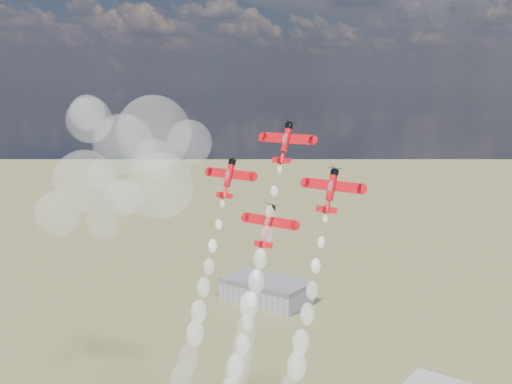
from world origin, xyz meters
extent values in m
cube|color=gray|center=(-120.00, 180.00, 5.00)|extent=(50.00, 28.00, 10.00)
cube|color=#595B60|center=(-120.00, 180.00, 11.50)|extent=(50.00, 28.00, 3.00)
cylinder|color=red|center=(-2.70, 18.13, 115.28)|extent=(1.60, 3.65, 6.12)
cylinder|color=black|center=(-2.70, 19.30, 118.26)|extent=(1.83, 2.12, 1.73)
cube|color=red|center=(-2.70, 18.63, 115.46)|extent=(13.94, 1.06, 2.22)
cube|color=white|center=(-6.47, 18.76, 115.41)|extent=(5.49, 0.26, 0.60)
cube|color=white|center=(1.07, 18.76, 115.41)|extent=(5.49, 0.26, 0.60)
cube|color=red|center=(-2.70, 16.11, 110.55)|extent=(5.03, 0.58, 1.22)
cube|color=red|center=(-2.70, 15.23, 110.65)|extent=(0.16, 2.35, 2.09)
ellipsoid|color=silver|center=(-2.70, 17.51, 115.40)|extent=(1.26, 2.07, 3.05)
cone|color=red|center=(-2.70, 16.55, 111.36)|extent=(1.60, 2.57, 3.35)
cylinder|color=red|center=(-16.84, 14.54, 106.05)|extent=(1.60, 3.65, 6.12)
cylinder|color=black|center=(-16.84, 15.70, 109.04)|extent=(1.83, 2.12, 1.73)
cube|color=red|center=(-16.84, 15.04, 106.23)|extent=(13.94, 1.06, 2.22)
cube|color=white|center=(-20.62, 15.17, 106.18)|extent=(5.49, 0.26, 0.60)
cube|color=white|center=(-13.07, 15.17, 106.18)|extent=(5.49, 0.26, 0.60)
cube|color=red|center=(-16.84, 12.52, 101.32)|extent=(5.03, 0.58, 1.22)
cube|color=red|center=(-16.84, 11.63, 101.42)|extent=(0.16, 2.35, 2.09)
ellipsoid|color=silver|center=(-16.84, 13.91, 106.18)|extent=(1.26, 2.07, 3.05)
cone|color=red|center=(-16.84, 12.95, 102.13)|extent=(1.60, 2.57, 3.35)
cylinder|color=red|center=(11.45, 14.54, 106.05)|extent=(1.60, 3.65, 6.12)
cylinder|color=black|center=(11.45, 15.70, 109.04)|extent=(1.83, 2.12, 1.73)
cube|color=red|center=(11.45, 15.04, 106.23)|extent=(13.94, 1.06, 2.22)
cube|color=white|center=(7.68, 15.17, 106.18)|extent=(5.49, 0.26, 0.60)
cube|color=white|center=(15.22, 15.17, 106.18)|extent=(5.49, 0.26, 0.60)
cube|color=red|center=(11.45, 12.52, 101.32)|extent=(5.03, 0.58, 1.22)
cube|color=red|center=(11.45, 11.63, 101.42)|extent=(0.16, 2.35, 2.09)
ellipsoid|color=silver|center=(11.45, 13.91, 106.18)|extent=(1.26, 2.07, 3.05)
cone|color=red|center=(11.45, 12.95, 102.13)|extent=(1.60, 2.57, 3.35)
cylinder|color=red|center=(-2.70, 10.95, 96.83)|extent=(1.60, 3.65, 6.12)
cylinder|color=black|center=(-2.70, 12.11, 99.81)|extent=(1.83, 2.12, 1.73)
cube|color=red|center=(-2.70, 11.45, 97.00)|extent=(13.94, 1.06, 2.22)
cube|color=white|center=(-6.47, 11.57, 96.95)|extent=(5.49, 0.26, 0.60)
cube|color=white|center=(1.07, 11.57, 96.95)|extent=(5.49, 0.26, 0.60)
cube|color=red|center=(-2.70, 8.92, 92.09)|extent=(5.03, 0.58, 1.22)
cube|color=red|center=(-2.70, 8.04, 92.19)|extent=(0.16, 2.35, 2.09)
ellipsoid|color=silver|center=(-2.70, 10.32, 96.95)|extent=(1.26, 2.07, 3.05)
cone|color=red|center=(-2.70, 9.36, 92.91)|extent=(1.60, 2.57, 3.35)
sphere|color=white|center=(-2.65, 15.43, 108.56)|extent=(1.04, 1.04, 1.04)
sphere|color=white|center=(-2.85, 13.50, 103.73)|extent=(1.50, 1.50, 1.50)
sphere|color=white|center=(-2.69, 11.57, 99.09)|extent=(1.96, 1.96, 1.96)
sphere|color=white|center=(-2.47, 10.08, 94.15)|extent=(2.42, 2.42, 2.42)
sphere|color=white|center=(-2.65, 7.61, 89.04)|extent=(2.88, 2.88, 2.88)
sphere|color=white|center=(-2.52, 5.92, 84.12)|extent=(3.34, 3.34, 3.34)
sphere|color=white|center=(-3.07, 3.82, 78.93)|extent=(3.80, 3.80, 3.80)
sphere|color=white|center=(-2.56, 2.14, 74.00)|extent=(4.26, 4.26, 4.26)
sphere|color=white|center=(-2.66, 0.92, 69.52)|extent=(4.72, 4.72, 4.72)
sphere|color=white|center=(-2.65, -1.23, 65.04)|extent=(5.18, 5.18, 5.18)
sphere|color=white|center=(-16.93, 11.90, 99.33)|extent=(1.04, 1.04, 1.04)
sphere|color=white|center=(-16.77, 10.20, 94.51)|extent=(1.50, 1.50, 1.50)
sphere|color=white|center=(-17.07, 8.14, 89.54)|extent=(1.96, 1.96, 1.96)
sphere|color=white|center=(-16.92, 6.51, 84.77)|extent=(2.42, 2.42, 2.42)
sphere|color=white|center=(-17.12, 4.57, 80.22)|extent=(2.88, 2.88, 2.88)
sphere|color=white|center=(-16.57, 2.06, 74.88)|extent=(3.34, 3.34, 3.34)
sphere|color=white|center=(-16.48, 0.52, 69.93)|extent=(3.80, 3.80, 3.80)
sphere|color=white|center=(-16.50, -1.88, 64.74)|extent=(4.26, 4.26, 4.26)
sphere|color=white|center=(-17.40, -3.30, 59.94)|extent=(4.72, 4.72, 4.72)
sphere|color=white|center=(11.44, 12.03, 99.34)|extent=(1.04, 1.04, 1.04)
sphere|color=white|center=(11.63, 10.10, 94.57)|extent=(1.50, 1.50, 1.50)
sphere|color=white|center=(11.41, 8.32, 89.69)|extent=(1.96, 1.96, 1.96)
sphere|color=white|center=(11.63, 6.52, 84.77)|extent=(2.42, 2.42, 2.42)
sphere|color=white|center=(11.75, 4.56, 80.16)|extent=(2.88, 2.88, 2.88)
sphere|color=white|center=(11.69, 2.11, 74.72)|extent=(3.34, 3.34, 3.34)
sphere|color=white|center=(11.74, 0.60, 70.04)|extent=(3.80, 3.80, 3.80)
sphere|color=white|center=(-2.75, 8.37, 90.26)|extent=(1.04, 1.04, 1.04)
sphere|color=white|center=(-2.77, 6.39, 85.31)|extent=(1.50, 1.50, 1.50)
sphere|color=white|center=(-2.53, 4.35, 80.17)|extent=(1.96, 1.96, 1.96)
sphere|color=white|center=(-2.68, 2.81, 75.57)|extent=(2.42, 2.42, 2.42)
sphere|color=white|center=(-2.55, 0.72, 70.74)|extent=(2.88, 2.88, 2.88)
sphere|color=white|center=(-3.03, -1.30, 66.00)|extent=(3.34, 3.34, 3.34)
sphere|color=white|center=(-78.80, 26.95, 98.61)|extent=(10.11, 10.11, 10.11)
sphere|color=white|center=(-86.82, 29.39, 116.07)|extent=(14.98, 14.98, 14.98)
sphere|color=white|center=(-85.71, 25.40, 96.49)|extent=(20.31, 20.31, 20.31)
sphere|color=white|center=(-54.22, 13.66, 96.36)|extent=(10.49, 10.49, 10.49)
sphere|color=white|center=(-58.70, 30.44, 105.10)|extent=(12.54, 12.54, 12.54)
sphere|color=white|center=(-70.15, 28.85, 109.09)|extent=(19.18, 19.18, 19.18)
sphere|color=white|center=(-75.63, 19.94, 119.23)|extent=(10.82, 10.82, 10.82)
sphere|color=white|center=(-41.72, 16.03, 100.68)|extent=(18.22, 18.22, 18.22)
sphere|color=white|center=(-45.43, 31.95, 110.86)|extent=(13.49, 13.49, 13.49)
sphere|color=white|center=(-72.46, 32.33, 91.52)|extent=(11.18, 11.18, 11.18)
sphere|color=white|center=(-88.42, 16.32, 86.90)|extent=(14.74, 14.74, 14.74)
sphere|color=white|center=(-86.53, 33.12, 80.83)|extent=(11.86, 11.86, 11.86)
sphere|color=white|center=(-53.91, 26.10, 113.83)|extent=(21.86, 21.86, 21.86)
camera|label=1|loc=(72.63, -98.96, 128.62)|focal=42.00mm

